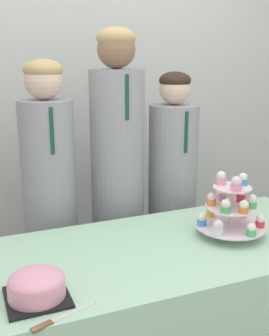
{
  "coord_description": "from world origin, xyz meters",
  "views": [
    {
      "loc": [
        -0.76,
        -1.09,
        1.5
      ],
      "look_at": [
        -0.15,
        0.4,
        1.07
      ],
      "focal_mm": 45.0,
      "sensor_mm": 36.0,
      "label": 1
    }
  ],
  "objects_px": {
    "cupcake_stand": "(231,208)",
    "student_2": "(172,202)",
    "cake_knife": "(54,321)",
    "student_1": "(118,190)",
    "student_0": "(51,212)",
    "round_cake": "(36,285)"
  },
  "relations": [
    {
      "from": "cupcake_stand",
      "to": "cake_knife",
      "type": "bearing_deg",
      "value": -159.13
    },
    {
      "from": "round_cake",
      "to": "student_2",
      "type": "bearing_deg",
      "value": 41.13
    },
    {
      "from": "student_0",
      "to": "round_cake",
      "type": "bearing_deg",
      "value": -104.55
    },
    {
      "from": "student_2",
      "to": "round_cake",
      "type": "bearing_deg",
      "value": -138.87
    },
    {
      "from": "cake_knife",
      "to": "student_1",
      "type": "bearing_deg",
      "value": 40.57
    },
    {
      "from": "round_cake",
      "to": "student_0",
      "type": "relative_size",
      "value": 0.14
    },
    {
      "from": "student_0",
      "to": "student_1",
      "type": "xyz_separation_m",
      "value": [
        0.37,
        0.0,
        0.08
      ]
    },
    {
      "from": "round_cake",
      "to": "cupcake_stand",
      "type": "xyz_separation_m",
      "value": [
        0.88,
        0.18,
        0.08
      ]
    },
    {
      "from": "cake_knife",
      "to": "student_0",
      "type": "distance_m",
      "value": 0.96
    },
    {
      "from": "cake_knife",
      "to": "student_2",
      "type": "height_order",
      "value": "student_2"
    },
    {
      "from": "cupcake_stand",
      "to": "round_cake",
      "type": "bearing_deg",
      "value": -168.28
    },
    {
      "from": "cake_knife",
      "to": "student_1",
      "type": "height_order",
      "value": "student_1"
    },
    {
      "from": "cake_knife",
      "to": "cupcake_stand",
      "type": "xyz_separation_m",
      "value": [
        0.86,
        0.33,
        0.13
      ]
    },
    {
      "from": "round_cake",
      "to": "cupcake_stand",
      "type": "height_order",
      "value": "cupcake_stand"
    },
    {
      "from": "student_1",
      "to": "cake_knife",
      "type": "bearing_deg",
      "value": -120.44
    },
    {
      "from": "round_cake",
      "to": "student_2",
      "type": "height_order",
      "value": "student_2"
    },
    {
      "from": "round_cake",
      "to": "student_0",
      "type": "bearing_deg",
      "value": 75.45
    },
    {
      "from": "student_2",
      "to": "student_1",
      "type": "bearing_deg",
      "value": 180.0
    },
    {
      "from": "student_0",
      "to": "student_2",
      "type": "xyz_separation_m",
      "value": [
        0.71,
        -0.0,
        -0.04
      ]
    },
    {
      "from": "cupcake_stand",
      "to": "student_2",
      "type": "distance_m",
      "value": 0.64
    },
    {
      "from": "cake_knife",
      "to": "cupcake_stand",
      "type": "relative_size",
      "value": 0.71
    },
    {
      "from": "cupcake_stand",
      "to": "student_2",
      "type": "relative_size",
      "value": 0.22
    }
  ]
}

